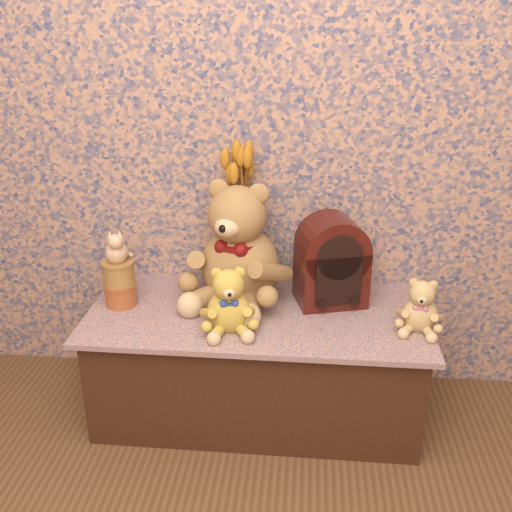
{
  "coord_description": "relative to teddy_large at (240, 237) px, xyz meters",
  "views": [
    {
      "loc": [
        0.17,
        -0.62,
        1.44
      ],
      "look_at": [
        0.0,
        1.17,
        0.67
      ],
      "focal_mm": 40.63,
      "sensor_mm": 36.0,
      "label": 1
    }
  ],
  "objects": [
    {
      "name": "display_shelf",
      "position": [
        0.07,
        -0.11,
        -0.46
      ],
      "size": [
        1.22,
        0.57,
        0.43
      ],
      "primitive_type": "cube",
      "color": "#334969",
      "rests_on": "ground"
    },
    {
      "name": "teddy_large",
      "position": [
        0.0,
        0.0,
        0.0
      ],
      "size": [
        0.5,
        0.55,
        0.49
      ],
      "primitive_type": null,
      "rotation": [
        0.0,
        0.0,
        -0.29
      ],
      "color": "olive",
      "rests_on": "display_shelf"
    },
    {
      "name": "teddy_medium",
      "position": [
        -0.01,
        -0.24,
        -0.12
      ],
      "size": [
        0.24,
        0.27,
        0.25
      ],
      "primitive_type": null,
      "rotation": [
        0.0,
        0.0,
        0.2
      ],
      "color": "gold",
      "rests_on": "display_shelf"
    },
    {
      "name": "teddy_small",
      "position": [
        0.64,
        -0.18,
        -0.15
      ],
      "size": [
        0.19,
        0.22,
        0.2
      ],
      "primitive_type": null,
      "rotation": [
        0.0,
        0.0,
        -0.2
      ],
      "color": "tan",
      "rests_on": "display_shelf"
    },
    {
      "name": "cathedral_radio",
      "position": [
        0.34,
        -0.01,
        -0.08
      ],
      "size": [
        0.28,
        0.24,
        0.34
      ],
      "primitive_type": null,
      "rotation": [
        0.0,
        0.0,
        0.27
      ],
      "color": "#3A110A",
      "rests_on": "display_shelf"
    },
    {
      "name": "ceramic_vase",
      "position": [
        0.0,
        0.08,
        -0.14
      ],
      "size": [
        0.15,
        0.15,
        0.22
      ],
      "primitive_type": "cylinder",
      "rotation": [
        0.0,
        0.0,
        -0.19
      ],
      "color": "tan",
      "rests_on": "display_shelf"
    },
    {
      "name": "dried_stalks",
      "position": [
        0.0,
        0.08,
        0.2
      ],
      "size": [
        0.26,
        0.26,
        0.45
      ],
      "primitive_type": null,
      "rotation": [
        0.0,
        0.0,
        -0.13
      ],
      "color": "#BA721D",
      "rests_on": "ceramic_vase"
    },
    {
      "name": "biscuit_tin_lower",
      "position": [
        -0.43,
        -0.1,
        -0.2
      ],
      "size": [
        0.13,
        0.13,
        0.08
      ],
      "primitive_type": "cylinder",
      "rotation": [
        0.0,
        0.0,
        0.13
      ],
      "color": "#BE8237",
      "rests_on": "display_shelf"
    },
    {
      "name": "biscuit_tin_upper",
      "position": [
        -0.43,
        -0.1,
        -0.12
      ],
      "size": [
        0.13,
        0.13,
        0.09
      ],
      "primitive_type": "cylinder",
      "rotation": [
        0.0,
        0.0,
        -0.17
      ],
      "color": "tan",
      "rests_on": "biscuit_tin_lower"
    },
    {
      "name": "cat_figurine",
      "position": [
        -0.43,
        -0.1,
        -0.01
      ],
      "size": [
        0.12,
        0.13,
        0.13
      ],
      "primitive_type": null,
      "rotation": [
        0.0,
        0.0,
        0.34
      ],
      "color": "silver",
      "rests_on": "biscuit_tin_upper"
    }
  ]
}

